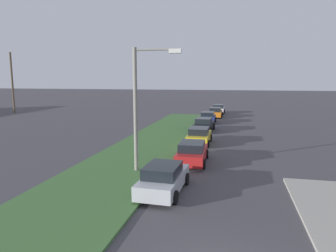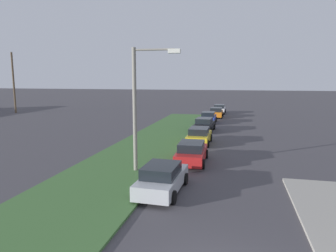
{
  "view_description": "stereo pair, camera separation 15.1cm",
  "coord_description": "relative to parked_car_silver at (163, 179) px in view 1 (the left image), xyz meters",
  "views": [
    {
      "loc": [
        -7.61,
        -0.14,
        5.69
      ],
      "look_at": [
        18.21,
        5.63,
        1.58
      ],
      "focal_mm": 32.6,
      "sensor_mm": 36.0,
      "label": 1
    },
    {
      "loc": [
        -7.58,
        -0.29,
        5.69
      ],
      "look_at": [
        18.21,
        5.63,
        1.58
      ],
      "focal_mm": 32.6,
      "sensor_mm": 36.0,
      "label": 2
    }
  ],
  "objects": [
    {
      "name": "parked_car_red",
      "position": [
        5.75,
        -0.64,
        0.0
      ],
      "size": [
        4.34,
        2.09,
        1.47
      ],
      "rotation": [
        0.0,
        0.0,
        0.02
      ],
      "color": "red",
      "rests_on": "ground"
    },
    {
      "name": "streetlight",
      "position": [
        2.97,
        2.07,
        3.67
      ],
      "size": [
        0.42,
        2.88,
        7.5
      ],
      "color": "gray",
      "rests_on": "ground"
    },
    {
      "name": "parked_car_white",
      "position": [
        36.72,
        -0.65,
        0.0
      ],
      "size": [
        4.3,
        2.02,
        1.47
      ],
      "rotation": [
        0.0,
        0.0,
        0.0
      ],
      "color": "silver",
      "rests_on": "ground"
    },
    {
      "name": "parked_car_orange",
      "position": [
        31.27,
        -0.51,
        0.0
      ],
      "size": [
        4.3,
        2.03,
        1.47
      ],
      "rotation": [
        0.0,
        0.0,
        -0.0
      ],
      "color": "orange",
      "rests_on": "ground"
    },
    {
      "name": "grass_median",
      "position": [
        3.25,
        3.66,
        -0.66
      ],
      "size": [
        60.0,
        6.0,
        0.12
      ],
      "primitive_type": "cube",
      "color": "#3D6633",
      "rests_on": "ground"
    },
    {
      "name": "distant_utility_pole",
      "position": [
        29.66,
        32.79,
        4.28
      ],
      "size": [
        0.3,
        0.3,
        10.0
      ],
      "primitive_type": "cylinder",
      "color": "brown",
      "rests_on": "ground"
    },
    {
      "name": "parked_car_blue",
      "position": [
        25.05,
        0.06,
        0.0
      ],
      "size": [
        4.32,
        2.06,
        1.47
      ],
      "rotation": [
        0.0,
        0.0,
        0.01
      ],
      "color": "#23389E",
      "rests_on": "ground"
    },
    {
      "name": "parked_car_black",
      "position": [
        18.69,
        -0.1,
        0.0
      ],
      "size": [
        4.39,
        2.2,
        1.47
      ],
      "rotation": [
        0.0,
        0.0,
        -0.06
      ],
      "color": "black",
      "rests_on": "ground"
    },
    {
      "name": "parked_car_yellow",
      "position": [
        11.98,
        -0.38,
        0.0
      ],
      "size": [
        4.3,
        2.03,
        1.47
      ],
      "rotation": [
        0.0,
        0.0,
        -0.0
      ],
      "color": "gold",
      "rests_on": "ground"
    },
    {
      "name": "parked_car_silver",
      "position": [
        0.0,
        0.0,
        0.0
      ],
      "size": [
        4.36,
        2.14,
        1.47
      ],
      "rotation": [
        0.0,
        0.0,
        -0.04
      ],
      "color": "#B2B5BA",
      "rests_on": "ground"
    }
  ]
}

